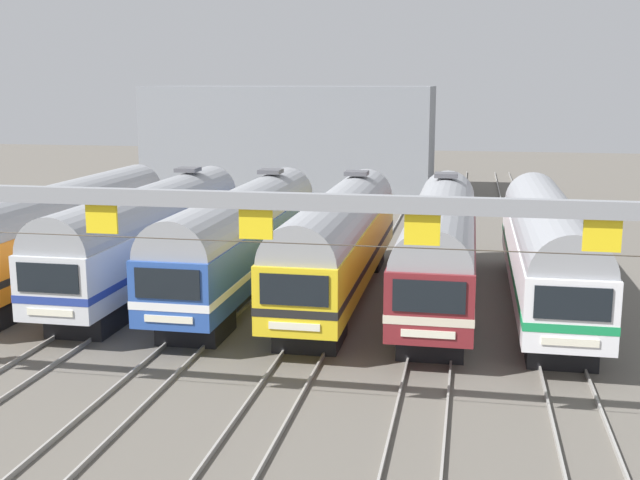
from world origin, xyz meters
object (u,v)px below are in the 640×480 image
at_px(commuter_train_blue, 243,235).
at_px(catenary_gantry, 178,231).
at_px(commuter_train_white, 547,246).
at_px(commuter_train_orange, 62,228).
at_px(commuter_train_yellow, 340,238).
at_px(commuter_train_maroon, 441,242).
at_px(commuter_train_silver, 151,231).

distance_m(commuter_train_blue, catenary_gantry, 13.93).
distance_m(commuter_train_white, catenary_gantry, 17.48).
xyz_separation_m(commuter_train_orange, commuter_train_white, (21.58, 0.00, 0.00)).
relative_size(commuter_train_yellow, commuter_train_white, 1.00).
height_order(commuter_train_orange, commuter_train_blue, commuter_train_blue).
distance_m(commuter_train_yellow, commuter_train_maroon, 4.32).
height_order(commuter_train_yellow, catenary_gantry, catenary_gantry).
distance_m(commuter_train_silver, commuter_train_maroon, 12.95).
relative_size(commuter_train_orange, commuter_train_blue, 1.00).
bearing_deg(commuter_train_orange, commuter_train_silver, 0.06).
distance_m(commuter_train_silver, catenary_gantry, 15.21).
relative_size(commuter_train_blue, commuter_train_maroon, 1.00).
xyz_separation_m(commuter_train_orange, catenary_gantry, (10.79, -13.49, 2.69)).
distance_m(commuter_train_silver, commuter_train_yellow, 8.63).
distance_m(commuter_train_silver, commuter_train_blue, 4.32).
bearing_deg(commuter_train_white, commuter_train_maroon, 179.94).
height_order(commuter_train_white, catenary_gantry, catenary_gantry).
relative_size(commuter_train_silver, commuter_train_white, 1.00).
xyz_separation_m(commuter_train_silver, commuter_train_blue, (4.32, 0.00, 0.00)).
distance_m(commuter_train_orange, commuter_train_silver, 4.32).
height_order(commuter_train_orange, commuter_train_yellow, commuter_train_yellow).
bearing_deg(commuter_train_silver, commuter_train_yellow, 0.00).
bearing_deg(commuter_train_yellow, commuter_train_maroon, 0.00).
height_order(commuter_train_blue, commuter_train_yellow, same).
height_order(commuter_train_silver, commuter_train_blue, same).
relative_size(commuter_train_orange, commuter_train_silver, 1.00).
relative_size(commuter_train_silver, commuter_train_blue, 1.00).
xyz_separation_m(commuter_train_orange, commuter_train_blue, (8.63, 0.00, 0.00)).
bearing_deg(commuter_train_orange, commuter_train_white, 0.00).
distance_m(commuter_train_blue, commuter_train_yellow, 4.32).
height_order(commuter_train_orange, catenary_gantry, catenary_gantry).
height_order(commuter_train_yellow, commuter_train_white, commuter_train_yellow).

